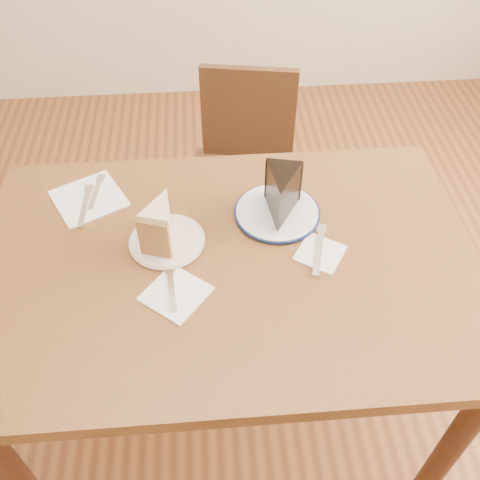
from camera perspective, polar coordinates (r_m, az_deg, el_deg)
name	(u,v)px	position (r m, az deg, el deg)	size (l,w,h in m)	color
ground	(233,403)	(1.91, -0.77, -16.97)	(4.00, 4.00, 0.00)	#512B15
table	(230,285)	(1.36, -1.04, -4.77)	(1.20, 0.80, 0.75)	#492913
chair_far	(245,175)	(1.97, 0.52, 6.96)	(0.46, 0.46, 0.81)	black
plate_cream	(167,241)	(1.33, -7.78, -0.12)	(0.18, 0.18, 0.01)	silver
plate_navy	(277,213)	(1.39, 3.97, 2.94)	(0.21, 0.21, 0.01)	white
carrot_cake	(162,223)	(1.29, -8.28, 1.82)	(0.07, 0.10, 0.11)	#F0E5C7
chocolate_cake	(281,198)	(1.33, 4.39, 4.49)	(0.09, 0.13, 0.12)	black
napkin_cream	(176,293)	(1.22, -6.86, -5.68)	(0.13, 0.13, 0.00)	white
napkin_navy	(320,253)	(1.31, 8.53, -1.37)	(0.10, 0.10, 0.00)	white
napkin_spare	(89,198)	(1.49, -15.83, 4.29)	(0.17, 0.17, 0.00)	white
fork_cream	(172,288)	(1.23, -7.32, -5.06)	(0.01, 0.14, 0.00)	white
knife_navy	(319,249)	(1.31, 8.41, -0.99)	(0.02, 0.17, 0.00)	silver
fork_spare	(96,192)	(1.50, -15.09, 4.97)	(0.01, 0.14, 0.00)	silver
knife_spare	(85,206)	(1.46, -16.21, 3.53)	(0.01, 0.16, 0.00)	silver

